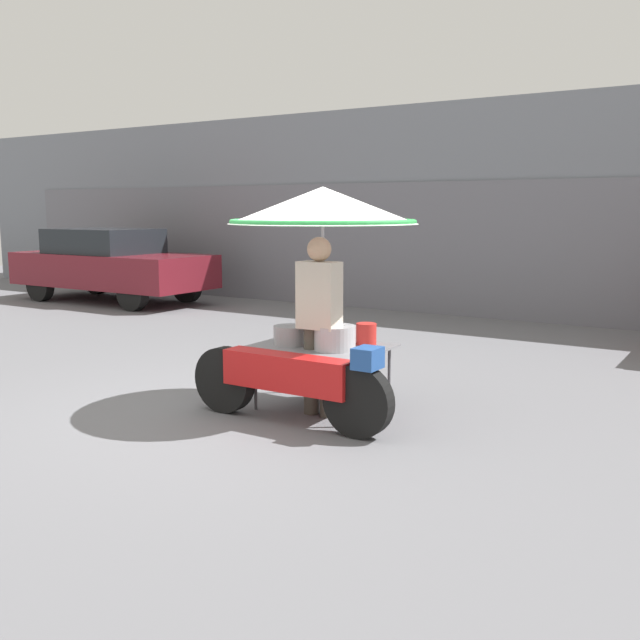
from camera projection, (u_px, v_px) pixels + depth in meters
name	position (u px, v px, depth m)	size (l,w,h in m)	color
ground_plane	(241.00, 413.00, 6.76)	(36.00, 36.00, 0.00)	slate
shopfront_building	(509.00, 210.00, 13.16)	(28.00, 2.06, 3.79)	gray
vendor_motorcycle_cart	(319.00, 242.00, 6.60)	(2.07, 1.78, 2.12)	black
vendor_person	(319.00, 316.00, 6.55)	(0.38, 0.22, 1.66)	#4C473D
parked_car	(110.00, 264.00, 14.74)	(4.40, 1.76, 1.51)	black
potted_plant	(94.00, 268.00, 17.14)	(0.65, 0.65, 0.88)	#2D2D33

